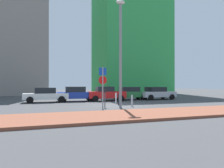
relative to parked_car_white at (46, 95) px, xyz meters
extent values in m
plane|color=#424244|center=(5.89, -5.15, -0.75)|extent=(120.00, 120.00, 0.00)
cube|color=brown|center=(5.89, -10.85, -0.68)|extent=(40.00, 3.78, 0.14)
cube|color=white|center=(0.02, 0.00, -0.14)|extent=(4.28, 1.84, 0.58)
cube|color=black|center=(-0.05, 0.00, 0.43)|extent=(1.98, 1.63, 0.56)
cylinder|color=black|center=(1.42, 0.90, -0.43)|extent=(0.65, 0.24, 0.64)
cylinder|color=black|center=(1.48, -0.80, -0.43)|extent=(0.65, 0.24, 0.64)
cylinder|color=black|center=(-1.45, 0.80, -0.43)|extent=(0.65, 0.24, 0.64)
cylinder|color=black|center=(-1.39, -0.90, -0.43)|extent=(0.65, 0.24, 0.64)
cube|color=#1E389E|center=(3.11, 0.27, -0.10)|extent=(4.20, 1.98, 0.66)
cube|color=black|center=(2.97, 0.28, 0.51)|extent=(2.08, 1.72, 0.56)
cylinder|color=black|center=(4.55, 1.07, -0.43)|extent=(0.65, 0.26, 0.64)
cylinder|color=black|center=(4.45, -0.68, -0.43)|extent=(0.65, 0.26, 0.64)
cylinder|color=black|center=(1.77, 1.23, -0.43)|extent=(0.65, 0.26, 0.64)
cylinder|color=black|center=(1.67, -0.52, -0.43)|extent=(0.65, 0.26, 0.64)
cube|color=red|center=(6.26, -0.13, -0.08)|extent=(4.11, 2.03, 0.70)
cube|color=black|center=(6.07, -0.12, 0.54)|extent=(1.87, 1.75, 0.53)
cylinder|color=black|center=(7.67, 0.67, -0.43)|extent=(0.65, 0.26, 0.64)
cylinder|color=black|center=(7.56, -1.11, -0.43)|extent=(0.65, 0.26, 0.64)
cylinder|color=black|center=(4.95, 0.85, -0.43)|extent=(0.65, 0.26, 0.64)
cylinder|color=black|center=(4.84, -0.94, -0.43)|extent=(0.65, 0.26, 0.64)
cube|color=#237238|center=(9.35, 0.50, -0.10)|extent=(4.04, 2.01, 0.65)
cube|color=black|center=(9.23, 0.51, 0.48)|extent=(2.15, 1.76, 0.52)
cylinder|color=black|center=(10.74, 1.32, -0.43)|extent=(0.65, 0.25, 0.64)
cylinder|color=black|center=(10.64, -0.46, -0.43)|extent=(0.65, 0.25, 0.64)
cylinder|color=black|center=(8.06, 1.47, -0.43)|extent=(0.65, 0.25, 0.64)
cylinder|color=black|center=(7.96, -0.32, -0.43)|extent=(0.65, 0.25, 0.64)
cube|color=#B7BABF|center=(12.51, -0.14, -0.11)|extent=(4.35, 2.04, 0.62)
cube|color=black|center=(12.30, -0.16, 0.47)|extent=(2.15, 1.76, 0.54)
cylinder|color=black|center=(13.90, 0.83, -0.43)|extent=(0.65, 0.26, 0.64)
cylinder|color=black|center=(14.01, -0.94, -0.43)|extent=(0.65, 0.26, 0.64)
cylinder|color=black|center=(11.01, 0.66, -0.43)|extent=(0.65, 0.26, 0.64)
cylinder|color=black|center=(11.12, -1.12, -0.43)|extent=(0.65, 0.26, 0.64)
cylinder|color=gray|center=(3.86, -7.06, 0.76)|extent=(0.10, 0.10, 3.01)
cube|color=#1447B7|center=(3.86, -7.06, 1.96)|extent=(0.55, 0.04, 0.55)
cylinder|color=red|center=(3.86, -7.06, 1.33)|extent=(0.60, 0.03, 0.60)
cylinder|color=#4C4C51|center=(4.26, -6.28, -0.17)|extent=(0.08, 0.08, 1.15)
cube|color=black|center=(4.26, -6.28, 0.54)|extent=(0.18, 0.14, 0.28)
cylinder|color=gray|center=(5.28, -6.96, 3.15)|extent=(0.20, 0.20, 7.80)
ellipsoid|color=silver|center=(5.28, -6.96, 7.20)|extent=(0.70, 0.36, 0.30)
cylinder|color=#B7B7BC|center=(6.50, -6.32, -0.28)|extent=(0.13, 0.13, 0.93)
cylinder|color=black|center=(5.88, -4.98, -0.29)|extent=(0.13, 0.13, 0.91)
cylinder|color=#B7B7BC|center=(6.12, -3.58, -0.25)|extent=(0.15, 0.15, 0.99)
cube|color=green|center=(17.78, 20.15, 13.41)|extent=(14.20, 12.96, 28.31)
cube|color=gray|center=(-7.25, 20.38, 10.50)|extent=(15.69, 14.33, 22.49)
camera|label=1|loc=(-0.17, -21.20, 0.99)|focal=32.66mm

